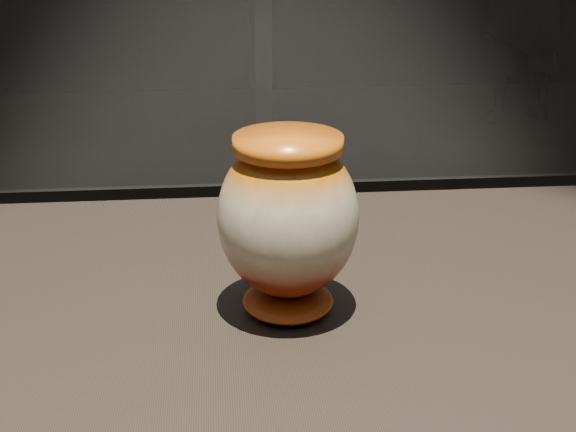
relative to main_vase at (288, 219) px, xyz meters
name	(u,v)px	position (x,y,z in m)	size (l,w,h in m)	color
main_vase	(288,219)	(0.00, 0.00, 0.00)	(0.15, 0.15, 0.18)	maroon
back_shelf	(89,36)	(-0.68, 3.38, -0.36)	(2.00, 0.60, 0.90)	black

